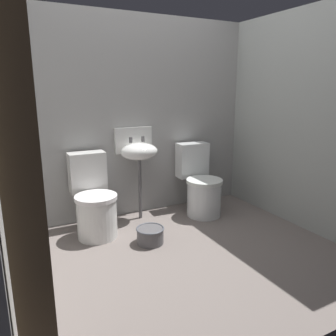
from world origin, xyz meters
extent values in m
cube|color=#6B615D|center=(0.00, 0.00, -0.04)|extent=(3.11, 2.52, 0.08)
cube|color=#959593|center=(0.00, 1.11, 1.08)|extent=(3.11, 0.10, 2.16)
cube|color=#959A95|center=(1.40, 0.10, 1.08)|extent=(0.10, 2.32, 2.16)
cube|color=brown|center=(-1.26, -0.91, 1.08)|extent=(0.16, 0.16, 2.16)
cylinder|color=silver|center=(-0.58, 0.62, 0.19)|extent=(0.38, 0.38, 0.38)
cylinder|color=silver|center=(-0.58, 0.62, 0.40)|extent=(0.40, 0.40, 0.04)
cube|color=silver|center=(-0.58, 0.92, 0.58)|extent=(0.36, 0.18, 0.40)
cylinder|color=silver|center=(0.63, 0.62, 0.19)|extent=(0.40, 0.40, 0.38)
cylinder|color=silver|center=(0.63, 0.62, 0.40)|extent=(0.42, 0.42, 0.04)
cube|color=silver|center=(0.65, 0.92, 0.58)|extent=(0.37, 0.20, 0.40)
cylinder|color=#525052|center=(-0.03, 0.87, 0.33)|extent=(0.04, 0.04, 0.66)
ellipsoid|color=silver|center=(-0.03, 0.87, 0.75)|extent=(0.40, 0.32, 0.18)
cube|color=silver|center=(-0.03, 1.04, 0.85)|extent=(0.42, 0.04, 0.28)
cylinder|color=#525052|center=(-0.10, 0.93, 0.87)|extent=(0.04, 0.04, 0.06)
cylinder|color=#525052|center=(0.04, 0.93, 0.87)|extent=(0.04, 0.04, 0.06)
cylinder|color=#525052|center=(-0.18, 0.27, 0.07)|extent=(0.25, 0.25, 0.15)
torus|color=#4C5057|center=(-0.18, 0.27, 0.15)|extent=(0.26, 0.26, 0.02)
camera|label=1|loc=(-1.30, -2.30, 1.41)|focal=34.98mm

